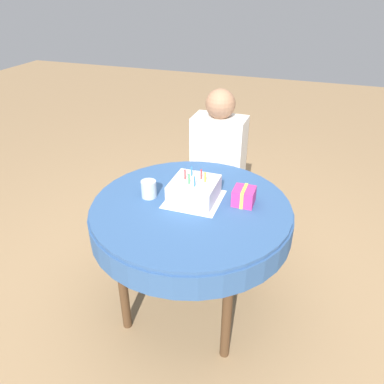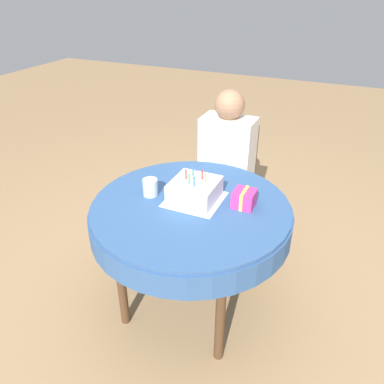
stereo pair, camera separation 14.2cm
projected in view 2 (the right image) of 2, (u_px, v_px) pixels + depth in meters
The scene contains 8 objects.
ground_plane at pixel (191, 302), 2.32m from camera, with size 12.00×12.00×0.00m, color #A37F56.
dining_table at pixel (191, 218), 2.01m from camera, with size 1.07×1.07×0.72m.
chair at pixel (229, 179), 2.74m from camera, with size 0.37×0.37×0.86m.
person at pixel (226, 157), 2.57m from camera, with size 0.36×0.31×1.13m.
napkin at pixel (195, 199), 2.00m from camera, with size 0.29×0.29×0.00m.
birthday_cake at pixel (195, 190), 1.98m from camera, with size 0.24×0.24×0.17m.
drinking_glass at pixel (151, 187), 2.03m from camera, with size 0.08×0.08×0.09m.
gift_box at pixel (244, 199), 1.93m from camera, with size 0.11×0.12×0.10m.
Camera 2 is at (0.68, -1.52, 1.76)m, focal length 35.00 mm.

